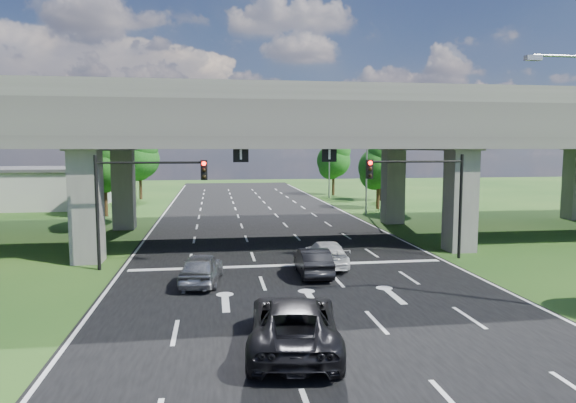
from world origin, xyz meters
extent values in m
plane|color=#1D4516|center=(0.00, 0.00, 0.00)|extent=(160.00, 160.00, 0.00)
cube|color=black|center=(0.00, 10.00, 0.01)|extent=(18.00, 120.00, 0.03)
cube|color=#3D3A37|center=(0.00, 12.00, 8.00)|extent=(80.00, 15.00, 2.00)
cube|color=slate|center=(0.00, 4.75, 9.50)|extent=(80.00, 0.50, 1.00)
cube|color=slate|center=(0.00, 19.25, 9.50)|extent=(80.00, 0.50, 1.00)
cube|color=slate|center=(-11.00, 6.00, 3.50)|extent=(1.60, 1.60, 7.00)
cube|color=slate|center=(-11.00, 18.00, 3.50)|extent=(1.60, 1.60, 7.00)
cube|color=slate|center=(11.00, 6.00, 3.50)|extent=(1.60, 1.60, 7.00)
cube|color=slate|center=(11.00, 18.00, 3.50)|extent=(1.60, 1.60, 7.00)
cube|color=black|center=(-2.50, 5.00, 6.00)|extent=(0.85, 0.06, 0.85)
cube|color=black|center=(2.50, 5.00, 6.00)|extent=(0.85, 0.06, 0.85)
cube|color=#9E9E99|center=(-26.00, 35.00, 2.00)|extent=(20.00, 10.00, 4.00)
cylinder|color=black|center=(10.00, 4.00, 3.00)|extent=(0.18, 0.18, 6.00)
cylinder|color=black|center=(7.25, 4.00, 5.60)|extent=(5.50, 0.12, 0.12)
cube|color=black|center=(4.50, 3.82, 5.20)|extent=(0.35, 0.28, 1.05)
sphere|color=#FF0C05|center=(4.50, 3.66, 5.55)|extent=(0.22, 0.22, 0.22)
cylinder|color=black|center=(-10.00, 4.00, 3.00)|extent=(0.18, 0.18, 6.00)
cylinder|color=black|center=(-7.25, 4.00, 5.60)|extent=(5.50, 0.12, 0.12)
cube|color=black|center=(-4.50, 3.82, 5.20)|extent=(0.35, 0.28, 1.05)
sphere|color=#FF0C05|center=(-4.50, 3.66, 5.55)|extent=(0.22, 0.22, 0.22)
cylinder|color=gray|center=(9.00, -6.00, 9.70)|extent=(3.00, 0.10, 0.10)
cube|color=gray|center=(7.50, -6.00, 9.60)|extent=(0.60, 0.25, 0.18)
cylinder|color=gray|center=(10.50, 24.00, 5.00)|extent=(0.16, 0.16, 10.00)
cylinder|color=gray|center=(9.00, 24.00, 9.70)|extent=(3.00, 0.10, 0.10)
cube|color=gray|center=(7.50, 24.00, 9.60)|extent=(0.60, 0.25, 0.18)
cylinder|color=gray|center=(10.50, 40.00, 5.00)|extent=(0.16, 0.16, 10.00)
cylinder|color=gray|center=(9.00, 40.00, 9.70)|extent=(3.00, 0.10, 0.10)
cube|color=gray|center=(7.50, 40.00, 9.60)|extent=(0.60, 0.25, 0.18)
cylinder|color=black|center=(-14.00, 26.00, 1.65)|extent=(0.36, 0.36, 3.30)
sphere|color=#144C15|center=(-14.00, 26.00, 4.65)|extent=(4.50, 4.50, 4.50)
sphere|color=#144C15|center=(-13.60, 25.70, 6.00)|extent=(3.60, 3.60, 3.60)
sphere|color=#144C15|center=(-14.30, 26.40, 3.75)|extent=(3.30, 3.30, 3.30)
cylinder|color=black|center=(-17.00, 34.00, 1.43)|extent=(0.36, 0.36, 2.86)
sphere|color=#144C15|center=(-17.00, 34.00, 4.03)|extent=(3.90, 3.90, 3.90)
sphere|color=#144C15|center=(-16.60, 33.70, 5.20)|extent=(3.12, 3.12, 3.12)
sphere|color=#144C15|center=(-17.30, 34.40, 3.25)|extent=(2.86, 2.86, 2.86)
cylinder|color=black|center=(-13.00, 42.00, 1.76)|extent=(0.36, 0.36, 3.52)
sphere|color=#144C15|center=(-13.00, 42.00, 4.96)|extent=(4.80, 4.80, 4.80)
sphere|color=#144C15|center=(-12.60, 41.70, 6.40)|extent=(3.84, 3.84, 3.84)
sphere|color=#144C15|center=(-13.30, 42.40, 4.00)|extent=(3.52, 3.52, 3.52)
cylinder|color=black|center=(13.00, 28.00, 1.54)|extent=(0.36, 0.36, 3.08)
sphere|color=#144C15|center=(13.00, 28.00, 4.34)|extent=(4.20, 4.20, 4.20)
sphere|color=#144C15|center=(13.40, 27.70, 5.60)|extent=(3.36, 3.36, 3.36)
sphere|color=#144C15|center=(12.70, 28.40, 3.50)|extent=(3.08, 3.08, 3.08)
cylinder|color=black|center=(16.00, 36.00, 1.43)|extent=(0.36, 0.36, 2.86)
sphere|color=#144C15|center=(16.00, 36.00, 4.03)|extent=(3.90, 3.90, 3.90)
sphere|color=#144C15|center=(16.40, 35.70, 5.20)|extent=(3.12, 3.12, 3.12)
sphere|color=#144C15|center=(15.70, 36.40, 3.25)|extent=(2.86, 2.86, 2.86)
cylinder|color=black|center=(12.00, 44.00, 1.65)|extent=(0.36, 0.36, 3.30)
sphere|color=#144C15|center=(12.00, 44.00, 4.65)|extent=(4.50, 4.50, 4.50)
sphere|color=#144C15|center=(12.40, 43.70, 6.00)|extent=(3.60, 3.60, 3.60)
sphere|color=#144C15|center=(11.70, 44.40, 3.75)|extent=(3.30, 3.30, 3.30)
imported|color=gray|center=(-4.64, 0.36, 0.75)|extent=(2.24, 4.44, 1.45)
imported|color=black|center=(0.83, 1.17, 0.72)|extent=(1.59, 4.24, 1.38)
imported|color=silver|center=(1.93, 3.00, 0.70)|extent=(2.09, 4.72, 1.35)
imported|color=black|center=(-1.56, -8.00, 0.85)|extent=(3.50, 6.22, 1.64)
camera|label=1|loc=(-4.01, -23.49, 6.36)|focal=32.00mm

